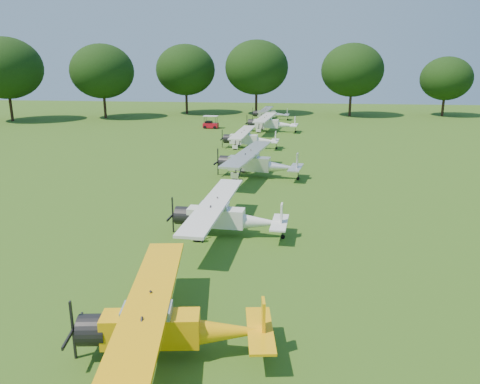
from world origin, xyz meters
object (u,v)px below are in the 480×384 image
object	(u,v)px
aircraft_2	(166,324)
golf_cart	(210,124)
aircraft_5	(248,138)
aircraft_6	(270,122)
aircraft_4	(256,162)
aircraft_7	(269,113)
aircraft_3	(225,215)

from	to	relation	value
aircraft_2	golf_cart	size ratio (longest dim) A/B	4.83
aircraft_5	aircraft_6	size ratio (longest dim) A/B	0.91
aircraft_5	aircraft_6	xyz separation A→B (m)	(1.77, 12.57, 0.12)
aircraft_2	aircraft_4	size ratio (longest dim) A/B	0.92
aircraft_5	aircraft_4	bearing A→B (deg)	-78.26
aircraft_7	aircraft_5	bearing A→B (deg)	-88.24
aircraft_3	golf_cart	size ratio (longest dim) A/B	4.78
aircraft_2	aircraft_3	bearing A→B (deg)	80.42
aircraft_5	aircraft_7	world-z (taller)	aircraft_5
aircraft_4	golf_cart	xyz separation A→B (m)	(-8.84, 28.04, -0.73)
aircraft_6	aircraft_7	world-z (taller)	aircraft_6
aircraft_2	aircraft_5	bearing A→B (deg)	83.43
aircraft_3	aircraft_5	distance (m)	26.79
aircraft_2	aircraft_6	distance (m)	50.60
aircraft_2	aircraft_7	world-z (taller)	aircraft_2
aircraft_3	aircraft_7	size ratio (longest dim) A/B	1.08
aircraft_2	aircraft_3	world-z (taller)	aircraft_2
aircraft_2	aircraft_5	world-z (taller)	aircraft_2
aircraft_7	golf_cart	distance (m)	13.40
aircraft_3	aircraft_6	xyz separation A→B (m)	(0.41, 39.32, 0.08)
golf_cart	aircraft_7	bearing A→B (deg)	59.07
aircraft_7	aircraft_2	bearing A→B (deg)	-86.01
aircraft_4	aircraft_7	distance (m)	38.91
aircraft_2	aircraft_3	size ratio (longest dim) A/B	1.01
aircraft_3	golf_cart	world-z (taller)	aircraft_3
aircraft_3	aircraft_6	world-z (taller)	aircraft_6
aircraft_6	aircraft_7	size ratio (longest dim) A/B	1.16
aircraft_5	aircraft_7	bearing A→B (deg)	91.20
aircraft_2	aircraft_7	size ratio (longest dim) A/B	1.10
aircraft_3	golf_cart	distance (m)	42.46
aircraft_6	aircraft_3	bearing A→B (deg)	-85.16
aircraft_5	aircraft_6	world-z (taller)	aircraft_6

